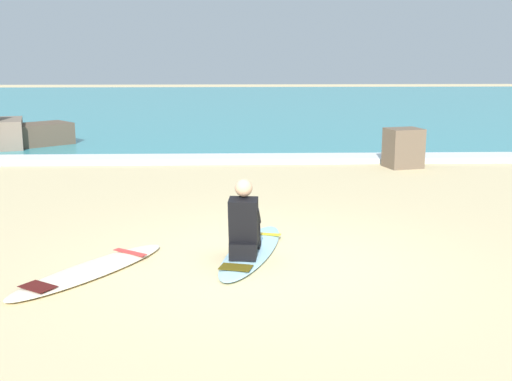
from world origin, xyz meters
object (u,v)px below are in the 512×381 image
object	(u,v)px
surfboard_spare_near	(90,270)
shoreline_rock	(403,148)
surfboard_main	(252,251)
surfer_seated	(244,226)

from	to	relation	value
surfboard_spare_near	shoreline_rock	bearing A→B (deg)	51.41
surfboard_spare_near	shoreline_rock	size ratio (longest dim) A/B	2.63
surfboard_main	shoreline_rock	distance (m)	6.92
surfboard_spare_near	shoreline_rock	xyz separation A→B (m)	(5.31, 6.66, 0.39)
surfboard_main	surfer_seated	xyz separation A→B (m)	(-0.09, -0.28, 0.40)
surfboard_main	surfboard_spare_near	bearing A→B (deg)	-160.46
shoreline_rock	surfboard_main	bearing A→B (deg)	-119.87
surfer_seated	surfboard_spare_near	xyz separation A→B (m)	(-1.77, -0.39, -0.40)
surfer_seated	shoreline_rock	distance (m)	7.20
surfer_seated	surfboard_spare_near	size ratio (longest dim) A/B	0.43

